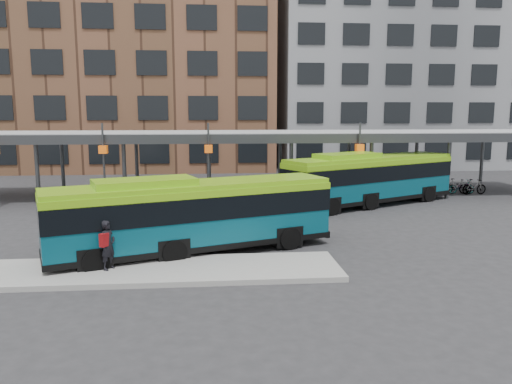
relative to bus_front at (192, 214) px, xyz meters
name	(u,v)px	position (x,y,z in m)	size (l,w,h in m)	color
ground	(283,246)	(3.60, 0.67, -1.56)	(120.00, 120.00, 0.00)	#28282B
boarding_island	(134,271)	(-1.90, -2.33, -1.47)	(14.00, 3.00, 0.18)	gray
canopy	(254,136)	(3.55, 13.54, 2.34)	(40.00, 6.53, 4.80)	#999B9E
building_brick	(137,55)	(-6.40, 32.67, 9.44)	(26.00, 14.00, 22.00)	brown
building_grey	(393,68)	(19.60, 32.67, 8.44)	(24.00, 14.00, 20.00)	slate
bus_front	(192,214)	(0.00, 0.00, 0.00)	(11.03, 5.92, 3.00)	#074757
bus_rear	(370,178)	(10.02, 9.43, 0.06)	(11.20, 7.33, 3.13)	#074757
pedestrian	(108,245)	(-2.71, -2.33, -0.54)	(0.64, 0.73, 1.67)	black
bike_rack	(448,187)	(16.44, 12.73, -1.08)	(5.25, 1.52, 1.04)	slate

